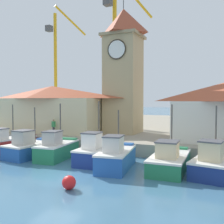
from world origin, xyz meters
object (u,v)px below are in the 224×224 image
(fishing_boat_right_inner, at_px, (213,164))
(port_crane_near, at_px, (56,78))
(fishing_boat_far_left, at_px, (6,144))
(dock_worker_near_tower, at_px, (54,127))
(warehouse_left, at_px, (52,108))
(mooring_buoy, at_px, (69,183))
(fishing_boat_center, at_px, (116,157))
(fishing_boat_mid_left, at_px, (96,152))
(fishing_boat_left_outer, at_px, (30,148))
(port_crane_far, at_px, (116,69))
(fishing_boat_left_inner, at_px, (57,149))
(clock_tower, at_px, (123,68))
(fishing_boat_mid_right, at_px, (170,160))

(fishing_boat_right_inner, xyz_separation_m, port_crane_near, (-27.56, 21.78, 7.81))
(fishing_boat_far_left, distance_m, dock_worker_near_tower, 4.91)
(warehouse_left, relative_size, mooring_buoy, 17.63)
(fishing_boat_center, height_order, dock_worker_near_tower, fishing_boat_center)
(fishing_boat_mid_left, bearing_deg, fishing_boat_right_inner, 0.52)
(fishing_boat_center, distance_m, dock_worker_near_tower, 10.75)
(fishing_boat_center, bearing_deg, mooring_buoy, -96.71)
(fishing_boat_left_outer, bearing_deg, port_crane_near, 121.59)
(port_crane_near, bearing_deg, warehouse_left, -55.50)
(fishing_boat_far_left, distance_m, fishing_boat_center, 11.02)
(port_crane_far, distance_m, mooring_buoy, 23.76)
(fishing_boat_left_inner, height_order, fishing_boat_center, fishing_boat_left_inner)
(clock_tower, bearing_deg, mooring_buoy, -78.43)
(port_crane_far, bearing_deg, fishing_boat_center, -66.47)
(fishing_boat_right_inner, distance_m, port_crane_near, 35.98)
(fishing_boat_mid_right, bearing_deg, fishing_boat_mid_left, -178.35)
(clock_tower, height_order, port_crane_far, port_crane_far)
(fishing_boat_mid_left, xyz_separation_m, warehouse_left, (-9.80, 7.75, 2.90))
(fishing_boat_far_left, xyz_separation_m, fishing_boat_left_outer, (3.22, -0.62, -0.02))
(fishing_boat_left_inner, bearing_deg, port_crane_far, 96.32)
(fishing_boat_mid_left, distance_m, port_crane_near, 30.30)
(fishing_boat_center, relative_size, port_crane_far, 0.24)
(port_crane_far, bearing_deg, fishing_boat_far_left, -103.96)
(fishing_boat_left_outer, xyz_separation_m, clock_tower, (4.09, 10.02, 7.30))
(fishing_boat_right_inner, relative_size, dock_worker_near_tower, 2.80)
(fishing_boat_mid_right, xyz_separation_m, port_crane_far, (-10.51, 15.39, 8.09))
(fishing_boat_center, distance_m, clock_tower, 13.19)
(fishing_boat_mid_left, bearing_deg, fishing_boat_far_left, 179.21)
(fishing_boat_mid_left, distance_m, fishing_boat_center, 2.19)
(port_crane_near, bearing_deg, fishing_boat_mid_right, -41.10)
(fishing_boat_left_outer, height_order, warehouse_left, warehouse_left)
(fishing_boat_left_inner, bearing_deg, clock_tower, 79.72)
(fishing_boat_far_left, xyz_separation_m, port_crane_far, (3.83, 15.42, 8.01))
(fishing_boat_mid_right, xyz_separation_m, warehouse_left, (-15.19, 7.60, 2.99))
(fishing_boat_far_left, relative_size, fishing_boat_right_inner, 1.20)
(fishing_boat_mid_left, bearing_deg, fishing_boat_center, -23.19)
(fishing_boat_far_left, xyz_separation_m, fishing_boat_mid_left, (8.96, -0.12, 0.01))
(fishing_boat_right_inner, xyz_separation_m, clock_tower, (-9.72, 9.45, 7.32))
(fishing_boat_left_inner, xyz_separation_m, port_crane_far, (-1.73, 15.62, 7.99))
(fishing_boat_far_left, distance_m, port_crane_near, 25.37)
(fishing_boat_mid_left, relative_size, clock_tower, 0.30)
(fishing_boat_far_left, relative_size, fishing_boat_left_outer, 1.26)
(port_crane_far, bearing_deg, fishing_boat_right_inner, -49.55)
(fishing_boat_left_inner, xyz_separation_m, fishing_boat_mid_right, (8.78, 0.23, -0.10))
(mooring_buoy, xyz_separation_m, dock_worker_near_tower, (-8.65, 10.24, 1.54))
(port_crane_near, height_order, mooring_buoy, port_crane_near)
(fishing_boat_left_outer, distance_m, mooring_buoy, 8.87)
(port_crane_far, distance_m, dock_worker_near_tower, 13.13)
(fishing_boat_mid_left, distance_m, dock_worker_near_tower, 8.59)
(dock_worker_near_tower, bearing_deg, fishing_boat_left_outer, -73.99)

